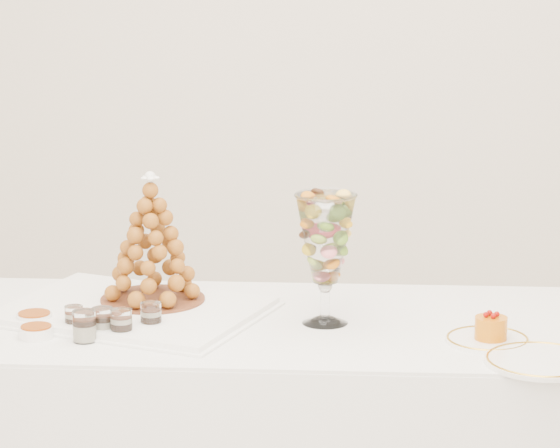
# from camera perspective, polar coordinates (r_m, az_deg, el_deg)

# --- Properties ---
(lace_tray) EXTENTS (0.73, 0.62, 0.02)m
(lace_tray) POSITION_cam_1_polar(r_m,az_deg,el_deg) (3.43, -6.37, -3.72)
(lace_tray) COLOR white
(lace_tray) RESTS_ON buffet_table
(macaron_vase) EXTENTS (0.15, 0.15, 0.33)m
(macaron_vase) POSITION_cam_1_polar(r_m,az_deg,el_deg) (3.28, 1.97, -0.71)
(macaron_vase) COLOR white
(macaron_vase) RESTS_ON buffet_table
(cake_plate) EXTENTS (0.20, 0.20, 0.01)m
(cake_plate) POSITION_cam_1_polar(r_m,az_deg,el_deg) (3.23, 8.91, -4.95)
(cake_plate) COLOR white
(cake_plate) RESTS_ON buffet_table
(spare_plate) EXTENTS (0.26, 0.26, 0.01)m
(spare_plate) POSITION_cam_1_polar(r_m,az_deg,el_deg) (3.09, 11.18, -5.82)
(spare_plate) COLOR white
(spare_plate) RESTS_ON buffet_table
(verrine_a) EXTENTS (0.06, 0.06, 0.06)m
(verrine_a) POSITION_cam_1_polar(r_m,az_deg,el_deg) (3.31, -8.85, -4.03)
(verrine_a) COLOR white
(verrine_a) RESTS_ON buffet_table
(verrine_b) EXTENTS (0.06, 0.06, 0.07)m
(verrine_b) POSITION_cam_1_polar(r_m,az_deg,el_deg) (3.26, -7.64, -4.19)
(verrine_b) COLOR white
(verrine_b) RESTS_ON buffet_table
(verrine_c) EXTENTS (0.05, 0.05, 0.07)m
(verrine_c) POSITION_cam_1_polar(r_m,az_deg,el_deg) (3.29, -5.57, -3.98)
(verrine_c) COLOR white
(verrine_c) RESTS_ON buffet_table
(verrine_d) EXTENTS (0.06, 0.06, 0.08)m
(verrine_d) POSITION_cam_1_polar(r_m,az_deg,el_deg) (3.22, -8.41, -4.37)
(verrine_d) COLOR white
(verrine_d) RESTS_ON buffet_table
(verrine_e) EXTENTS (0.06, 0.06, 0.07)m
(verrine_e) POSITION_cam_1_polar(r_m,az_deg,el_deg) (3.23, -6.84, -4.29)
(verrine_e) COLOR white
(verrine_e) RESTS_ON buffet_table
(ramekin_back) EXTENTS (0.09, 0.09, 0.03)m
(ramekin_back) POSITION_cam_1_polar(r_m,az_deg,el_deg) (3.38, -10.52, -4.05)
(ramekin_back) COLOR white
(ramekin_back) RESTS_ON buffet_table
(ramekin_front) EXTENTS (0.08, 0.08, 0.03)m
(ramekin_front) POSITION_cam_1_polar(r_m,az_deg,el_deg) (3.27, -10.44, -4.60)
(ramekin_front) COLOR white
(ramekin_front) RESTS_ON buffet_table
(croquembouche) EXTENTS (0.29, 0.29, 0.34)m
(croquembouche) POSITION_cam_1_polar(r_m,az_deg,el_deg) (3.43, -5.56, -0.62)
(croquembouche) COLOR brown
(croquembouche) RESTS_ON lace_tray
(mousse_cake) EXTENTS (0.08, 0.08, 0.07)m
(mousse_cake) POSITION_cam_1_polar(r_m,az_deg,el_deg) (3.21, 9.06, -4.42)
(mousse_cake) COLOR #CD6809
(mousse_cake) RESTS_ON cake_plate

